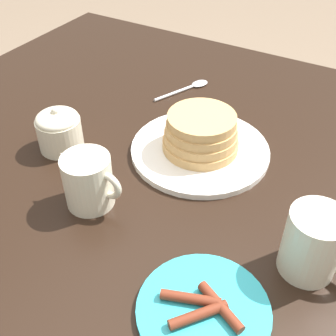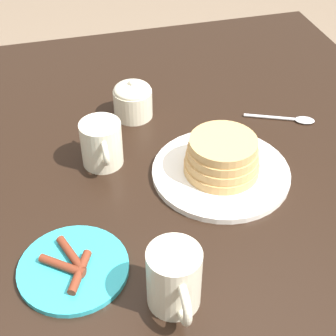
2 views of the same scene
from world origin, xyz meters
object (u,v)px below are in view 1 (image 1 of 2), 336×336
coffee_mug (315,244)px  spoon (191,87)px  creamer_pitcher (88,180)px  pancake_plate (201,140)px  sugar_bowl (59,129)px  side_plate_bacon (203,310)px

coffee_mug → spoon: coffee_mug is taller
coffee_mug → creamer_pitcher: 0.36m
pancake_plate → sugar_bowl: size_ratio=2.92×
pancake_plate → creamer_pitcher: 0.24m
sugar_bowl → side_plate_bacon: bearing=-24.5°
coffee_mug → sugar_bowl: size_ratio=1.28×
creamer_pitcher → pancake_plate: bearing=65.3°
sugar_bowl → spoon: size_ratio=0.61×
side_plate_bacon → sugar_bowl: sugar_bowl is taller
creamer_pitcher → side_plate_bacon: bearing=-19.5°
side_plate_bacon → spoon: size_ratio=1.19×
side_plate_bacon → coffee_mug: (0.10, 0.14, 0.05)m
pancake_plate → side_plate_bacon: 0.34m
pancake_plate → coffee_mug: coffee_mug is taller
creamer_pitcher → coffee_mug: bearing=7.9°
creamer_pitcher → sugar_bowl: (-0.14, 0.09, -0.01)m
creamer_pitcher → spoon: 0.43m
pancake_plate → coffee_mug: (0.26, -0.16, 0.02)m
sugar_bowl → spoon: bearing=71.9°
creamer_pitcher → spoon: creamer_pitcher is taller
creamer_pitcher → spoon: bearing=94.6°
sugar_bowl → spoon: (0.11, 0.33, -0.04)m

